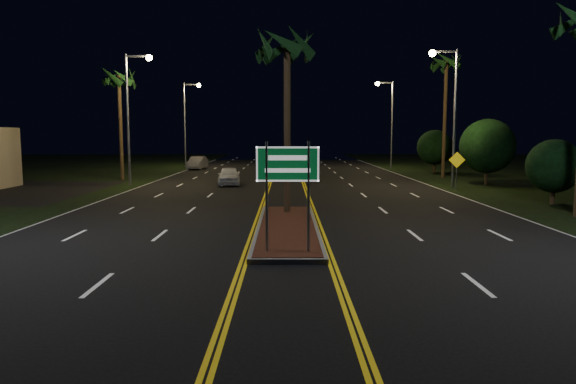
{
  "coord_description": "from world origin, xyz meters",
  "views": [
    {
      "loc": [
        -0.04,
        -11.82,
        3.54
      ],
      "look_at": [
        0.01,
        2.77,
        1.9
      ],
      "focal_mm": 32.0,
      "sensor_mm": 36.0,
      "label": 1
    }
  ],
  "objects_px": {
    "shrub_far": "(435,147)",
    "warning_sign": "(457,165)",
    "streetlight_left_mid": "(133,104)",
    "palm_right_far": "(447,64)",
    "streetlight_left_far": "(188,115)",
    "streetlight_right_mid": "(449,102)",
    "highway_sign": "(288,174)",
    "car_near": "(229,174)",
    "streetlight_right_far": "(389,114)",
    "shrub_mid": "(487,146)",
    "palm_median": "(287,46)",
    "car_far": "(197,162)",
    "shrub_near": "(554,166)",
    "palm_left_far": "(119,79)",
    "median_island": "(287,228)"
  },
  "relations": [
    {
      "from": "streetlight_right_far",
      "to": "palm_median",
      "type": "xyz_separation_m",
      "value": [
        -10.61,
        -31.5,
        1.62
      ]
    },
    {
      "from": "highway_sign",
      "to": "car_far",
      "type": "xyz_separation_m",
      "value": [
        -9.11,
        37.69,
        -1.65
      ]
    },
    {
      "from": "streetlight_right_mid",
      "to": "palm_median",
      "type": "xyz_separation_m",
      "value": [
        -10.61,
        -11.5,
        1.62
      ]
    },
    {
      "from": "palm_median",
      "to": "warning_sign",
      "type": "xyz_separation_m",
      "value": [
        10.8,
        10.17,
        -5.69
      ]
    },
    {
      "from": "streetlight_right_far",
      "to": "car_near",
      "type": "height_order",
      "value": "streetlight_right_far"
    },
    {
      "from": "streetlight_right_mid",
      "to": "palm_right_far",
      "type": "distance_m",
      "value": 9.0
    },
    {
      "from": "streetlight_left_mid",
      "to": "shrub_far",
      "type": "bearing_deg",
      "value": 26.18
    },
    {
      "from": "car_far",
      "to": "streetlight_right_far",
      "type": "bearing_deg",
      "value": 9.09
    },
    {
      "from": "streetlight_left_far",
      "to": "streetlight_right_far",
      "type": "relative_size",
      "value": 1.0
    },
    {
      "from": "highway_sign",
      "to": "warning_sign",
      "type": "distance_m",
      "value": 20.9
    },
    {
      "from": "car_far",
      "to": "streetlight_left_far",
      "type": "bearing_deg",
      "value": 117.92
    },
    {
      "from": "highway_sign",
      "to": "warning_sign",
      "type": "height_order",
      "value": "highway_sign"
    },
    {
      "from": "highway_sign",
      "to": "car_far",
      "type": "height_order",
      "value": "highway_sign"
    },
    {
      "from": "palm_median",
      "to": "shrub_far",
      "type": "relative_size",
      "value": 2.1
    },
    {
      "from": "streetlight_right_mid",
      "to": "palm_left_far",
      "type": "height_order",
      "value": "streetlight_right_mid"
    },
    {
      "from": "streetlight_right_mid",
      "to": "shrub_far",
      "type": "xyz_separation_m",
      "value": [
        3.19,
        14.0,
        -3.32
      ]
    },
    {
      "from": "shrub_near",
      "to": "streetlight_left_mid",
      "type": "bearing_deg",
      "value": 157.48
    },
    {
      "from": "streetlight_left_mid",
      "to": "streetlight_left_far",
      "type": "relative_size",
      "value": 1.0
    },
    {
      "from": "car_near",
      "to": "streetlight_right_mid",
      "type": "bearing_deg",
      "value": -13.51
    },
    {
      "from": "shrub_far",
      "to": "warning_sign",
      "type": "relative_size",
      "value": 1.62
    },
    {
      "from": "streetlight_right_mid",
      "to": "shrub_near",
      "type": "height_order",
      "value": "streetlight_right_mid"
    },
    {
      "from": "shrub_mid",
      "to": "warning_sign",
      "type": "height_order",
      "value": "shrub_mid"
    },
    {
      "from": "streetlight_left_mid",
      "to": "palm_median",
      "type": "distance_m",
      "value": 17.25
    },
    {
      "from": "highway_sign",
      "to": "streetlight_left_mid",
      "type": "relative_size",
      "value": 0.36
    },
    {
      "from": "median_island",
      "to": "shrub_mid",
      "type": "height_order",
      "value": "shrub_mid"
    },
    {
      "from": "median_island",
      "to": "shrub_mid",
      "type": "xyz_separation_m",
      "value": [
        14.0,
        17.0,
        2.64
      ]
    },
    {
      "from": "palm_median",
      "to": "shrub_near",
      "type": "xyz_separation_m",
      "value": [
        13.5,
        3.5,
        -5.33
      ]
    },
    {
      "from": "median_island",
      "to": "streetlight_right_far",
      "type": "height_order",
      "value": "streetlight_right_far"
    },
    {
      "from": "streetlight_left_far",
      "to": "shrub_near",
      "type": "xyz_separation_m",
      "value": [
        24.11,
        -30.0,
        -3.71
      ]
    },
    {
      "from": "streetlight_right_mid",
      "to": "streetlight_right_far",
      "type": "height_order",
      "value": "same"
    },
    {
      "from": "shrub_far",
      "to": "car_near",
      "type": "xyz_separation_m",
      "value": [
        -17.86,
        -11.9,
        -1.59
      ]
    },
    {
      "from": "streetlight_right_far",
      "to": "shrub_near",
      "type": "height_order",
      "value": "streetlight_right_far"
    },
    {
      "from": "streetlight_right_far",
      "to": "shrub_near",
      "type": "bearing_deg",
      "value": -84.11
    },
    {
      "from": "streetlight_left_mid",
      "to": "shrub_near",
      "type": "relative_size",
      "value": 2.73
    },
    {
      "from": "streetlight_right_mid",
      "to": "warning_sign",
      "type": "distance_m",
      "value": 4.29
    },
    {
      "from": "highway_sign",
      "to": "car_near",
      "type": "relative_size",
      "value": 0.71
    },
    {
      "from": "warning_sign",
      "to": "highway_sign",
      "type": "bearing_deg",
      "value": -117.8
    },
    {
      "from": "streetlight_left_far",
      "to": "palm_left_far",
      "type": "bearing_deg",
      "value": -97.78
    },
    {
      "from": "warning_sign",
      "to": "shrub_near",
      "type": "bearing_deg",
      "value": -64.62
    },
    {
      "from": "shrub_mid",
      "to": "shrub_far",
      "type": "height_order",
      "value": "shrub_mid"
    },
    {
      "from": "palm_median",
      "to": "car_far",
      "type": "height_order",
      "value": "palm_median"
    },
    {
      "from": "streetlight_left_mid",
      "to": "palm_right_far",
      "type": "distance_m",
      "value": 24.42
    },
    {
      "from": "streetlight_right_far",
      "to": "shrub_mid",
      "type": "height_order",
      "value": "streetlight_right_far"
    },
    {
      "from": "highway_sign",
      "to": "palm_median",
      "type": "bearing_deg",
      "value": 90.0
    },
    {
      "from": "streetlight_left_mid",
      "to": "streetlight_left_far",
      "type": "bearing_deg",
      "value": 90.0
    },
    {
      "from": "shrub_far",
      "to": "car_far",
      "type": "distance_m",
      "value": 23.4
    },
    {
      "from": "median_island",
      "to": "palm_left_far",
      "type": "xyz_separation_m",
      "value": [
        -12.8,
        21.0,
        7.66
      ]
    },
    {
      "from": "palm_median",
      "to": "palm_left_far",
      "type": "relative_size",
      "value": 0.94
    },
    {
      "from": "median_island",
      "to": "warning_sign",
      "type": "distance_m",
      "value": 17.49
    },
    {
      "from": "palm_median",
      "to": "palm_right_far",
      "type": "height_order",
      "value": "palm_right_far"
    }
  ]
}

